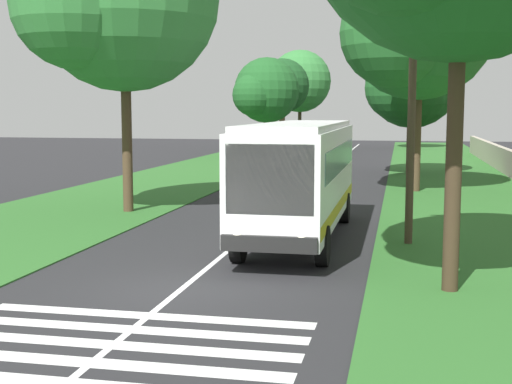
% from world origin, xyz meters
% --- Properties ---
extents(ground, '(160.00, 160.00, 0.00)m').
position_xyz_m(ground, '(0.00, 0.00, 0.00)').
color(ground, '#262628').
extents(grass_verge_left, '(120.00, 8.00, 0.04)m').
position_xyz_m(grass_verge_left, '(15.00, 8.20, 0.02)').
color(grass_verge_left, '#2D6628').
rests_on(grass_verge_left, ground).
extents(grass_verge_right, '(120.00, 8.00, 0.04)m').
position_xyz_m(grass_verge_right, '(15.00, -8.20, 0.02)').
color(grass_verge_right, '#2D6628').
rests_on(grass_verge_right, ground).
extents(centre_line, '(110.00, 0.16, 0.01)m').
position_xyz_m(centre_line, '(15.00, 0.00, 0.00)').
color(centre_line, silver).
rests_on(centre_line, ground).
extents(coach_bus, '(11.16, 2.62, 3.73)m').
position_xyz_m(coach_bus, '(7.20, -1.80, 2.15)').
color(coach_bus, white).
rests_on(coach_bus, ground).
extents(zebra_crossing, '(5.85, 6.80, 0.01)m').
position_xyz_m(zebra_crossing, '(-4.65, 0.00, 0.00)').
color(zebra_crossing, silver).
rests_on(zebra_crossing, ground).
extents(trailing_car_0, '(4.30, 1.78, 1.43)m').
position_xyz_m(trailing_car_0, '(24.65, 2.05, 0.67)').
color(trailing_car_0, navy).
rests_on(trailing_car_0, ground).
extents(trailing_car_1, '(4.30, 1.78, 1.43)m').
position_xyz_m(trailing_car_1, '(33.92, 1.68, 0.67)').
color(trailing_car_1, silver).
rests_on(trailing_car_1, ground).
extents(roadside_tree_left_0, '(6.48, 5.22, 8.96)m').
position_xyz_m(roadside_tree_left_0, '(52.17, 6.51, 6.21)').
color(roadside_tree_left_0, brown).
rests_on(roadside_tree_left_0, grass_verge_left).
extents(roadside_tree_left_1, '(6.71, 5.49, 8.46)m').
position_xyz_m(roadside_tree_left_1, '(43.62, 6.37, 5.58)').
color(roadside_tree_left_1, '#3D2D1E').
rests_on(roadside_tree_left_1, grass_verge_left).
extents(roadside_tree_left_2, '(8.31, 6.71, 10.49)m').
position_xyz_m(roadside_tree_left_2, '(61.33, 6.10, 6.97)').
color(roadside_tree_left_2, '#3D2D1E').
rests_on(roadside_tree_left_2, grass_verge_left).
extents(roadside_tree_left_3, '(8.82, 7.52, 12.31)m').
position_xyz_m(roadside_tree_left_3, '(11.58, 6.08, 8.40)').
color(roadside_tree_left_3, '#4C3826').
rests_on(roadside_tree_left_3, grass_verge_left).
extents(roadside_tree_right_1, '(7.17, 5.98, 8.89)m').
position_xyz_m(roadside_tree_right_1, '(31.28, -5.37, 5.77)').
color(roadside_tree_right_1, '#4C3826').
rests_on(roadside_tree_right_1, grass_verge_right).
extents(roadside_tree_right_2, '(6.57, 5.59, 9.38)m').
position_xyz_m(roadside_tree_right_2, '(61.68, -5.70, 6.46)').
color(roadside_tree_right_2, '#4C3826').
rests_on(roadside_tree_right_2, grass_verge_right).
extents(roadside_tree_right_3, '(9.23, 7.52, 12.05)m').
position_xyz_m(roadside_tree_right_3, '(21.23, -5.43, 8.11)').
color(roadside_tree_right_3, '#4C3826').
rests_on(roadside_tree_right_3, grass_verge_right).
extents(utility_pole, '(0.24, 1.40, 7.57)m').
position_xyz_m(utility_pole, '(6.84, -5.21, 3.97)').
color(utility_pole, '#473828').
rests_on(utility_pole, grass_verge_right).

